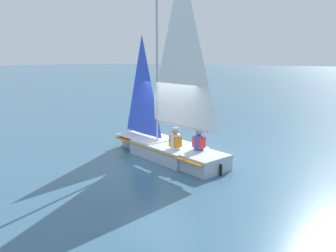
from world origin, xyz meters
TOP-DOWN VIEW (x-y plane):
  - ground_plane at (0.00, 0.00)m, footprint 260.00×260.00m
  - sailboat_main at (-0.01, -0.05)m, footprint 2.62×4.68m
  - sailor_helm at (-0.43, -0.56)m, footprint 0.37×0.40m
  - sailor_crew at (-0.11, -1.22)m, footprint 0.37×0.40m

SIDE VIEW (x-z plane):
  - ground_plane at x=0.00m, z-range 0.00..0.00m
  - sailor_helm at x=-0.43m, z-range 0.05..1.21m
  - sailor_crew at x=-0.11m, z-range 0.05..1.21m
  - sailboat_main at x=-0.01m, z-range -2.21..4.03m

